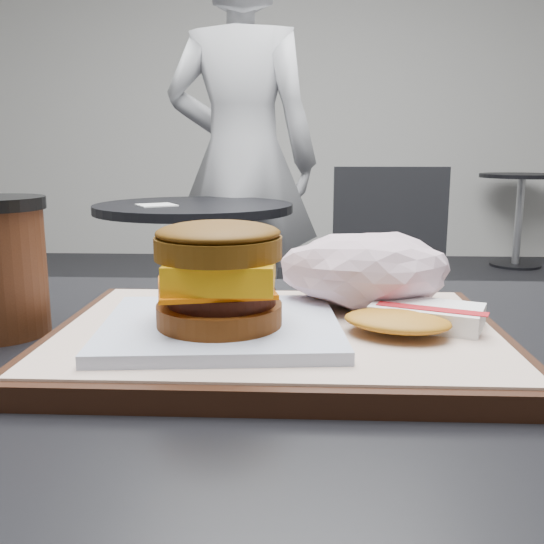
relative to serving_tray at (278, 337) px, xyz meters
The scene contains 9 objects.
serving_tray is the anchor object (origin of this frame).
breakfast_sandwich 0.07m from the serving_tray, 148.04° to the right, with size 0.20×0.19×0.09m.
hash_brown 0.11m from the serving_tray, ahead, with size 0.13×0.12×0.02m.
crumpled_wrapper 0.12m from the serving_tray, 41.47° to the left, with size 0.16×0.13×0.07m, color silver, non-canonical shape.
neighbor_table 1.69m from the serving_tray, 102.35° to the left, with size 0.70×0.70×0.75m.
napkin 1.63m from the serving_tray, 106.88° to the left, with size 0.12×0.12×0.00m, color white.
neighbor_chair 1.69m from the serving_tray, 82.62° to the left, with size 0.60×0.43×0.88m.
patron 2.11m from the serving_tray, 96.26° to the left, with size 0.65×0.43×1.78m, color #B8B9BD.
bg_table_far 4.83m from the serving_tray, 68.20° to the left, with size 0.66×0.66×0.75m.
Camera 1 is at (0.02, -0.48, 0.94)m, focal length 40.00 mm.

